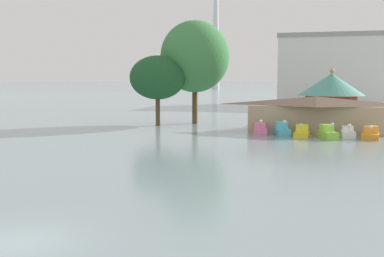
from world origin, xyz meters
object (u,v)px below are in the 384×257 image
Objects in this scene: pedal_boat_lime at (327,133)px; background_building_block at (334,70)px; pedal_boat_orange at (371,134)px; boathouse at (316,114)px; pedal_boat_white at (348,133)px; pedal_boat_yellow at (302,132)px; shoreline_tree_tall_left at (158,78)px; green_roof_pavilion at (331,95)px; shoreline_tree_mid at (195,57)px; pedal_boat_cyan at (282,130)px; pedal_boat_pink at (260,130)px.

background_building_block is at bearing 157.24° from pedal_boat_lime.
pedal_boat_orange is 0.18× the size of boathouse.
background_building_block is at bearing 176.24° from pedal_boat_white.
pedal_boat_yellow is 0.34× the size of shoreline_tree_tall_left.
green_roof_pavilion is (-3.23, 17.81, 3.42)m from pedal_boat_orange.
pedal_boat_lime reaches higher than pedal_boat_white.
pedal_boat_yellow is 20.57m from shoreline_tree_mid.
pedal_boat_cyan is 67.08m from background_building_block.
pedal_boat_orange is 0.11× the size of background_building_block.
background_building_block reaches higher than pedal_boat_lime.
green_roof_pavilion is 20.07m from shoreline_tree_mid.
pedal_boat_lime reaches higher than pedal_boat_orange.
boathouse is (-5.47, 5.13, 1.64)m from pedal_boat_orange.
shoreline_tree_tall_left reaches higher than green_roof_pavilion.
shoreline_tree_mid is (-12.57, 11.11, 8.62)m from pedal_boat_cyan.
boathouse is (6.02, 4.01, 1.65)m from pedal_boat_pink.
pedal_boat_cyan is 5.96m from boathouse.
boathouse is 18.82m from shoreline_tree_mid.
pedal_boat_lime is 0.19× the size of boathouse.
pedal_boat_pink is 1.05× the size of pedal_boat_cyan.
pedal_boat_cyan is 0.17× the size of boathouse.
pedal_boat_white is 0.16× the size of boathouse.
pedal_boat_cyan is at bearing -97.29° from background_building_block.
shoreline_tree_tall_left is (-16.67, 7.18, 5.74)m from pedal_boat_cyan.
pedal_boat_pink is 2.49m from pedal_boat_cyan.
pedal_boat_yellow is 21.09m from shoreline_tree_tall_left.
green_roof_pavilion is (-1.02, 17.30, 3.44)m from pedal_boat_white.
shoreline_tree_tall_left is at bearing -107.05° from pedal_boat_yellow.
boathouse is at bearing -124.61° from pedal_boat_orange.
background_building_block is at bearing 69.08° from shoreline_tree_mid.
shoreline_tree_mid reaches higher than shoreline_tree_tall_left.
pedal_boat_cyan is 2.18m from pedal_boat_yellow.
green_roof_pavilion is at bearing 142.66° from pedal_boat_cyan.
pedal_boat_white is 17.66m from green_roof_pavilion.
pedal_boat_white is 0.27× the size of green_roof_pavilion.
background_building_block reaches higher than pedal_boat_cyan.
pedal_boat_cyan is (2.44, -0.50, 0.09)m from pedal_boat_pink.
shoreline_tree_mid is at bearing -123.16° from pedal_boat_yellow.
shoreline_tree_mid is (-14.73, 11.41, 8.72)m from pedal_boat_yellow.
pedal_boat_pink is at bearing -120.20° from pedal_boat_cyan.
boathouse reaches higher than pedal_boat_pink.
shoreline_tree_tall_left reaches higher than pedal_boat_lime.
pedal_boat_yellow is 0.12× the size of background_building_block.
pedal_boat_pink is 11.54m from pedal_boat_orange.
pedal_boat_lime is at bearing -21.74° from shoreline_tree_tall_left.
pedal_boat_white is at bearing 101.19° from pedal_boat_lime.
pedal_boat_cyan is at bearing 69.31° from pedal_boat_pink.
green_roof_pavilion is 24.74m from shoreline_tree_tall_left.
pedal_boat_cyan is 19.04m from shoreline_tree_tall_left.
boathouse is 13.00m from green_roof_pavilion.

